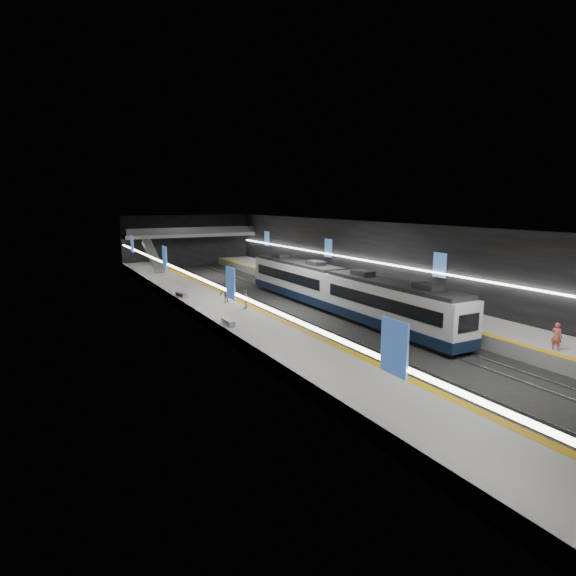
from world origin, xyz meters
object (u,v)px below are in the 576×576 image
train (337,289)px  passenger_right_a (557,337)px  bench_left_near (228,322)px  passenger_right_b (462,312)px  passenger_left_b (226,293)px  bench_left_far (181,295)px  bench_right_far (312,272)px  passenger_left_a (245,300)px  escalator (153,256)px

train → passenger_right_a: size_ratio=17.17×
bench_left_near → passenger_right_b: passenger_right_b is taller
passenger_left_b → bench_left_far: bearing=-35.5°
bench_left_near → bench_right_far: size_ratio=0.87×
passenger_left_a → bench_left_near: bearing=-24.5°
escalator → passenger_right_b: bearing=-70.5°
bench_left_far → passenger_left_a: bearing=-75.9°
passenger_right_a → passenger_right_b: 7.87m
bench_left_near → passenger_left_b: bearing=70.9°
train → escalator: (-10.00, 28.88, 0.70)m
bench_left_far → bench_right_far: size_ratio=0.80×
escalator → passenger_left_b: escalator is taller
bench_left_near → passenger_left_a: size_ratio=1.09×
escalator → bench_left_far: 20.18m
passenger_left_b → passenger_right_a: bearing=140.1°
train → passenger_right_b: size_ratio=19.01×
bench_left_near → bench_right_far: bearing=46.4°
train → passenger_right_a: (3.57, -18.67, -0.32)m
bench_left_far → passenger_right_b: bearing=-60.6°
escalator → bench_left_near: escalator is taller
bench_left_near → passenger_right_a: size_ratio=1.00×
train → passenger_right_b: bearing=-69.3°
bench_left_far → passenger_left_a: 8.41m
bench_left_far → passenger_right_a: bearing=-70.4°
escalator → passenger_right_b: 42.13m
bench_left_near → escalator: bearing=87.7°
escalator → bench_right_far: escalator is taller
passenger_right_b → passenger_left_b: size_ratio=0.87×
passenger_right_a → passenger_left_b: (-12.67, 23.10, 0.03)m
passenger_right_b → passenger_left_b: 20.15m
bench_left_near → passenger_left_b: 8.26m
bench_right_far → passenger_left_b: passenger_left_b is taller
passenger_left_a → passenger_right_a: bearing=43.7°
bench_left_near → passenger_left_a: 5.64m
bench_left_near → passenger_left_b: (2.85, 7.72, 0.69)m
train → escalator: bearing=109.1°
escalator → bench_right_far: size_ratio=4.01×
bench_left_far → passenger_left_a: passenger_left_a is taller
bench_left_far → passenger_left_b: size_ratio=0.88×
train → bench_left_far: 14.96m
train → escalator: 30.57m
bench_right_far → passenger_right_a: 34.67m
escalator → passenger_right_a: (13.57, -47.55, -1.03)m
escalator → bench_left_near: 32.27m
passenger_right_b → bench_right_far: bearing=48.5°
bench_right_far → passenger_left_a: 21.39m
bench_left_far → passenger_left_a: (3.40, -7.67, 0.61)m
bench_left_far → bench_left_near: bearing=-99.6°
bench_left_near → bench_right_far: 26.92m
bench_left_near → train: bearing=16.6°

